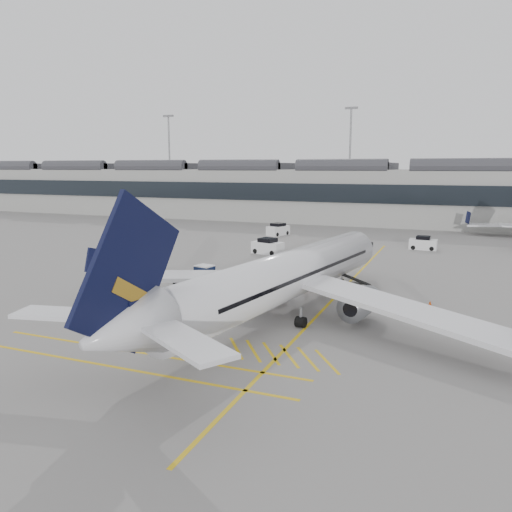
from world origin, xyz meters
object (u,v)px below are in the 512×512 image
at_px(pushback_tug, 186,281).
at_px(ramp_agent_b, 267,295).
at_px(airliner_main, 283,277).
at_px(belt_loader, 342,285).
at_px(ramp_agent_a, 305,282).
at_px(baggage_cart_a, 276,288).

bearing_deg(pushback_tug, ramp_agent_b, -5.23).
bearing_deg(ramp_agent_b, pushback_tug, -59.69).
distance_m(airliner_main, pushback_tug, 13.50).
height_order(belt_loader, pushback_tug, belt_loader).
height_order(belt_loader, ramp_agent_b, belt_loader).
relative_size(airliner_main, ramp_agent_a, 19.53).
distance_m(belt_loader, baggage_cart_a, 7.01).
bearing_deg(airliner_main, ramp_agent_b, 145.03).
bearing_deg(ramp_agent_a, pushback_tug, 127.06).
relative_size(airliner_main, pushback_tug, 15.45).
xyz_separation_m(airliner_main, pushback_tug, (-11.99, 5.66, -2.52)).
relative_size(airliner_main, ramp_agent_b, 21.37).
xyz_separation_m(baggage_cart_a, ramp_agent_b, (0.09, -2.57, -0.00)).
height_order(baggage_cart_a, pushback_tug, baggage_cart_a).
bearing_deg(airliner_main, pushback_tug, 164.49).
relative_size(belt_loader, pushback_tug, 1.86).
height_order(baggage_cart_a, ramp_agent_b, ramp_agent_b).
bearing_deg(pushback_tug, ramp_agent_a, 25.25).
bearing_deg(pushback_tug, belt_loader, 30.33).
bearing_deg(ramp_agent_a, baggage_cart_a, 176.07).
bearing_deg(pushback_tug, airliner_main, -10.93).
bearing_deg(belt_loader, ramp_agent_a, -167.91).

